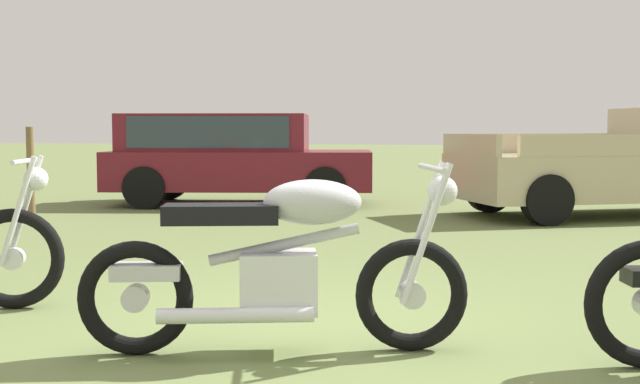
{
  "coord_description": "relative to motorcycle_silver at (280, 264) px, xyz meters",
  "views": [
    {
      "loc": [
        1.25,
        -4.36,
        1.18
      ],
      "look_at": [
        -0.05,
        1.16,
        0.75
      ],
      "focal_mm": 45.42,
      "sensor_mm": 36.0,
      "label": 1
    }
  ],
  "objects": [
    {
      "name": "motorcycle_silver",
      "position": [
        0.0,
        0.0,
        0.0
      ],
      "size": [
        2.01,
        0.91,
        1.02
      ],
      "rotation": [
        0.0,
        0.0,
        0.29
      ],
      "color": "black",
      "rests_on": "ground"
    },
    {
      "name": "ground_plane",
      "position": [
        -0.08,
        0.29,
        -0.48
      ],
      "size": [
        120.0,
        120.0,
        0.0
      ],
      "primitive_type": "plane",
      "color": "olive"
    },
    {
      "name": "car_burgundy",
      "position": [
        -3.18,
        8.14,
        0.36
      ],
      "size": [
        4.38,
        2.58,
        1.43
      ],
      "rotation": [
        0.0,
        0.0,
        0.2
      ],
      "color": "maroon",
      "rests_on": "ground"
    },
    {
      "name": "fence_post_wooden",
      "position": [
        -5.11,
        5.64,
        0.14
      ],
      "size": [
        0.1,
        0.1,
        1.23
      ],
      "primitive_type": "cylinder",
      "color": "brown",
      "rests_on": "ground"
    }
  ]
}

